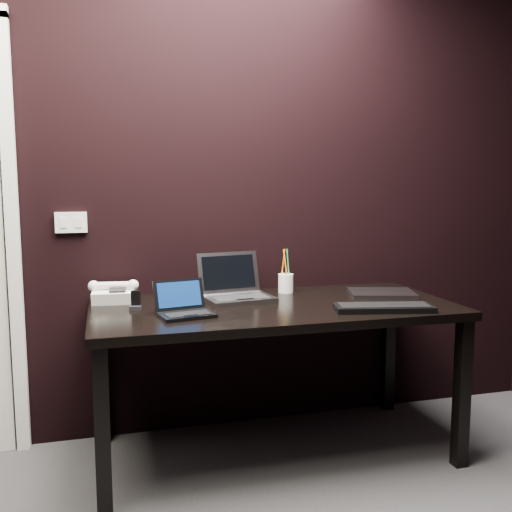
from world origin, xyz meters
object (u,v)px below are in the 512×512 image
object	(u,v)px
silver_laptop	(236,291)
pen_cup	(286,282)
ext_keyboard	(384,308)
desk	(274,320)
mobile_phone	(136,302)
netbook	(184,309)
desk_phone	(114,293)
closed_laptop	(382,293)

from	to	relation	value
silver_laptop	pen_cup	size ratio (longest dim) A/B	1.56
ext_keyboard	silver_laptop	bearing A→B (deg)	144.91
desk	pen_cup	size ratio (longest dim) A/B	7.38
silver_laptop	ext_keyboard	xyz separation A→B (m)	(0.59, -0.41, -0.03)
mobile_phone	pen_cup	xyz separation A→B (m)	(0.78, 0.20, 0.02)
netbook	pen_cup	world-z (taller)	pen_cup
ext_keyboard	desk_phone	xyz separation A→B (m)	(-1.17, 0.51, 0.03)
silver_laptop	pen_cup	world-z (taller)	pen_cup
ext_keyboard	pen_cup	distance (m)	0.60
mobile_phone	pen_cup	size ratio (longest dim) A/B	0.37
desk	netbook	size ratio (longest dim) A/B	6.51
silver_laptop	mobile_phone	world-z (taller)	silver_laptop
netbook	ext_keyboard	size ratio (longest dim) A/B	0.56
ext_keyboard	mobile_phone	world-z (taller)	mobile_phone
silver_laptop	mobile_phone	xyz separation A→B (m)	(-0.49, -0.09, -0.01)
ext_keyboard	desk_phone	bearing A→B (deg)	156.44
desk_phone	closed_laptop	bearing A→B (deg)	-8.35
desk	pen_cup	bearing A→B (deg)	61.43
desk_phone	desk	bearing A→B (deg)	-19.38
silver_laptop	pen_cup	distance (m)	0.31
desk	pen_cup	world-z (taller)	pen_cup
silver_laptop	desk_phone	xyz separation A→B (m)	(-0.58, 0.10, 0.00)
silver_laptop	netbook	bearing A→B (deg)	-137.12
desk	desk_phone	distance (m)	0.78
closed_laptop	desk_phone	world-z (taller)	desk_phone
desk	desk_phone	xyz separation A→B (m)	(-0.73, 0.26, 0.12)
desk	silver_laptop	size ratio (longest dim) A/B	4.73
desk	closed_laptop	xyz separation A→B (m)	(0.59, 0.06, 0.09)
ext_keyboard	desk	bearing A→B (deg)	150.08
closed_laptop	silver_laptop	bearing A→B (deg)	172.56
netbook	silver_laptop	size ratio (longest dim) A/B	0.73
desk	ext_keyboard	bearing A→B (deg)	-29.92
netbook	mobile_phone	bearing A→B (deg)	137.59
desk	ext_keyboard	size ratio (longest dim) A/B	3.66
desk_phone	pen_cup	world-z (taller)	pen_cup
netbook	silver_laptop	bearing A→B (deg)	42.88
silver_laptop	mobile_phone	distance (m)	0.50
ext_keyboard	pen_cup	bearing A→B (deg)	119.36
silver_laptop	ext_keyboard	size ratio (longest dim) A/B	0.77
mobile_phone	pen_cup	world-z (taller)	pen_cup
ext_keyboard	closed_laptop	world-z (taller)	ext_keyboard
ext_keyboard	mobile_phone	size ratio (longest dim) A/B	5.41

